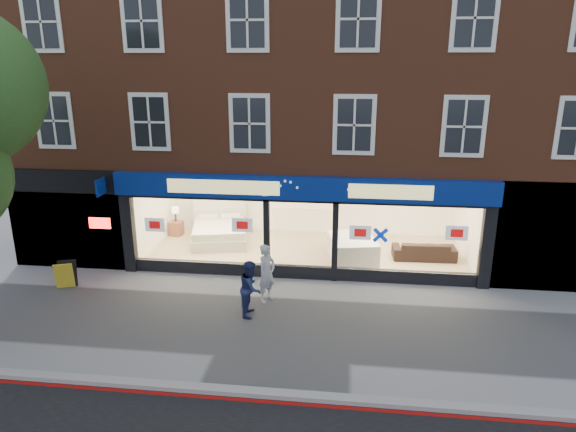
% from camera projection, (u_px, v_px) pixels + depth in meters
% --- Properties ---
extents(ground, '(120.00, 120.00, 0.00)m').
position_uv_depth(ground, '(289.00, 326.00, 13.19)').
color(ground, gray).
rests_on(ground, ground).
extents(kerb_line, '(60.00, 0.10, 0.01)m').
position_uv_depth(kerb_line, '(271.00, 402.00, 10.25)').
color(kerb_line, '#8C0A07').
rests_on(kerb_line, ground).
extents(kerb_stone, '(60.00, 0.25, 0.12)m').
position_uv_depth(kerb_stone, '(272.00, 394.00, 10.42)').
color(kerb_stone, gray).
rests_on(kerb_stone, ground).
extents(showroom_floor, '(11.00, 4.50, 0.10)m').
position_uv_depth(showroom_floor, '(306.00, 252.00, 18.16)').
color(showroom_floor, tan).
rests_on(showroom_floor, ground).
extents(building, '(19.00, 8.26, 10.30)m').
position_uv_depth(building, '(312.00, 56.00, 17.83)').
color(building, brown).
rests_on(building, ground).
extents(display_bed, '(2.44, 2.75, 1.35)m').
position_uv_depth(display_bed, '(219.00, 231.00, 18.99)').
color(display_bed, beige).
rests_on(display_bed, showroom_floor).
extents(bedside_table, '(0.51, 0.51, 0.55)m').
position_uv_depth(bedside_table, '(176.00, 228.00, 19.66)').
color(bedside_table, brown).
rests_on(bedside_table, showroom_floor).
extents(mattress_stack, '(1.81, 2.11, 0.73)m').
position_uv_depth(mattress_stack, '(352.00, 248.00, 17.34)').
color(mattress_stack, silver).
rests_on(mattress_stack, showroom_floor).
extents(sofa, '(2.12, 0.90, 0.61)m').
position_uv_depth(sofa, '(424.00, 250.00, 17.32)').
color(sofa, black).
rests_on(sofa, showroom_floor).
extents(a_board, '(0.63, 0.52, 0.83)m').
position_uv_depth(a_board, '(66.00, 275.00, 15.32)').
color(a_board, gold).
rests_on(a_board, ground).
extents(pedestrian_grey, '(0.66, 0.73, 1.68)m').
position_uv_depth(pedestrian_grey, '(267.00, 273.00, 14.35)').
color(pedestrian_grey, '#A9ABB1').
rests_on(pedestrian_grey, ground).
extents(pedestrian_blue, '(0.59, 0.75, 1.53)m').
position_uv_depth(pedestrian_blue, '(251.00, 288.00, 13.60)').
color(pedestrian_blue, '#1A224A').
rests_on(pedestrian_blue, ground).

